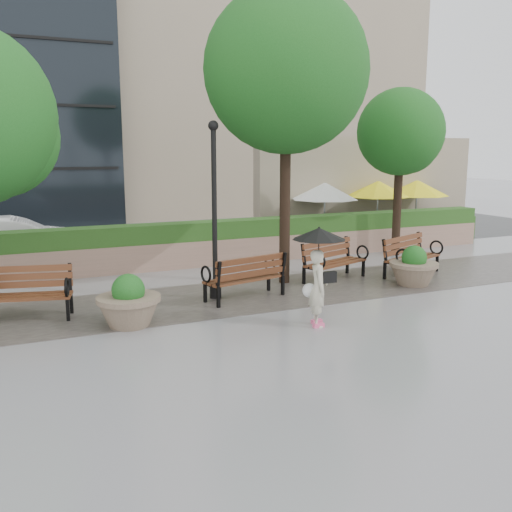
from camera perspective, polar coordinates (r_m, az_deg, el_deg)
name	(u,v)px	position (r m, az deg, el deg)	size (l,w,h in m)	color
ground	(257,337)	(10.97, 0.12, -8.11)	(100.00, 100.00, 0.00)	gray
cobble_strip	(205,300)	(13.64, -5.10, -4.37)	(28.00, 3.20, 0.01)	#383330
hedge_wall	(161,247)	(17.25, -9.51, 0.93)	(24.00, 0.80, 1.35)	#A67C6B
cafe_wall	(368,187)	(23.90, 11.12, 6.77)	(10.00, 0.60, 4.00)	tan
cafe_hedge	(390,232)	(22.00, 13.22, 2.31)	(8.00, 0.50, 0.90)	#224416
asphalt_street	(133,248)	(21.21, -12.24, 0.81)	(40.00, 7.00, 0.00)	black
bldg_stone	(251,38)	(36.06, -0.52, 20.96)	(18.00, 10.00, 20.00)	tan
bench_1	(21,305)	(12.94, -22.44, -4.51)	(2.18, 1.27, 1.10)	brown
bench_2	(245,286)	(13.60, -1.09, -3.03)	(2.11, 1.22, 1.07)	brown
bench_3	(334,269)	(15.68, 7.83, -1.28)	(2.13, 1.42, 1.07)	brown
bench_4	(411,264)	(16.74, 15.29, -0.77)	(2.19, 1.53, 1.10)	brown
planter_left	(129,306)	(11.80, -12.59, -4.88)	(1.28, 1.28, 1.08)	#7F6B56
planter_right	(414,270)	(15.52, 15.48, -1.33)	(1.26, 1.26, 1.06)	#7F6B56
lamppost	(215,222)	(13.43, -4.17, 3.40)	(0.28, 0.28, 4.17)	black
tree_1	(290,77)	(15.19, 3.43, 17.46)	(4.18, 4.18, 7.57)	black
tree_2	(403,136)	(19.79, 14.46, 11.58)	(3.02, 2.84, 5.51)	black
patio_umb_white	(325,192)	(21.33, 6.90, 6.42)	(2.50, 2.50, 2.30)	black
patio_umb_yellow_a	(378,189)	(22.93, 12.11, 6.55)	(2.50, 2.50, 2.30)	black
patio_umb_yellow_b	(417,188)	(23.85, 15.81, 6.53)	(2.50, 2.50, 2.30)	black
car_right	(15,239)	(19.86, -22.95, 1.59)	(1.48, 4.23, 1.39)	white
pedestrian	(318,267)	(11.48, 6.26, -1.07)	(1.08, 1.08, 1.99)	beige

